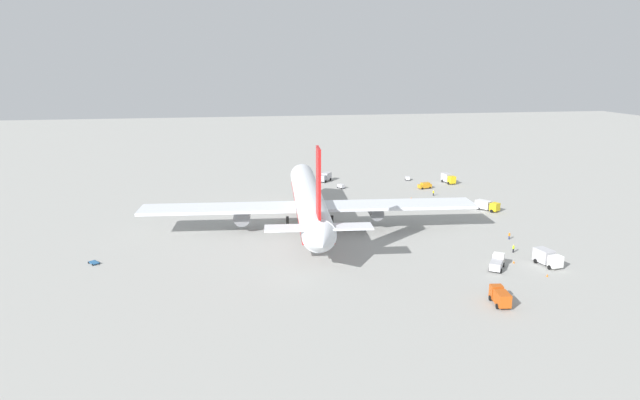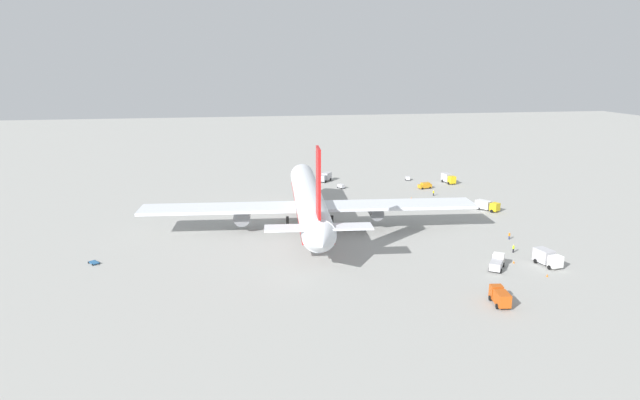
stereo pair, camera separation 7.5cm
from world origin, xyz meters
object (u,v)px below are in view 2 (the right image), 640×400
object	(u,v)px
service_truck_4	(497,263)
ground_worker_0	(513,249)
airliner	(309,201)
ground_worker_1	(434,193)
traffic_cone_1	(411,198)
traffic_cone_2	(152,207)
service_truck_1	(547,257)
service_truck_2	(500,296)
traffic_cone_3	(514,262)
service_truck_0	(448,178)
service_truck_3	(487,205)
baggage_cart_2	(341,186)
service_van	(425,185)
service_truck_5	(326,177)
baggage_cart_1	(94,262)
ground_worker_2	(509,236)
baggage_cart_0	(408,178)
traffic_cone_0	(547,275)
ground_worker_3	(458,204)

from	to	relation	value
service_truck_4	ground_worker_0	distance (m)	11.79
airliner	ground_worker_1	world-z (taller)	airliner
traffic_cone_1	traffic_cone_2	size ratio (longest dim) A/B	1.00
ground_worker_1	service_truck_1	bearing A→B (deg)	-179.70
service_truck_1	ground_worker_1	distance (m)	61.67
service_truck_4	traffic_cone_1	xyz separation A→B (m)	(59.19, -2.55, -1.03)
service_truck_2	traffic_cone_3	bearing A→B (deg)	-34.46
service_truck_0	service_truck_3	distance (m)	36.38
service_truck_0	baggage_cart_2	xyz separation A→B (m)	(-1.74, 37.53, -0.98)
service_truck_3	service_van	world-z (taller)	service_truck_3
ground_worker_0	traffic_cone_1	bearing A→B (deg)	6.32
service_truck_5	ground_worker_0	size ratio (longest dim) A/B	3.50
service_truck_4	baggage_cart_1	xyz separation A→B (m)	(16.73, 79.42, -1.04)
service_truck_5	traffic_cone_1	bearing A→B (deg)	-144.87
ground_worker_0	ground_worker_2	xyz separation A→B (m)	(8.80, -3.75, -0.06)
service_truck_5	baggage_cart_2	xyz separation A→B (m)	(-11.67, -3.06, -0.85)
baggage_cart_0	ground_worker_0	distance (m)	76.99
baggage_cart_0	traffic_cone_0	distance (m)	91.09
traffic_cone_0	service_truck_1	bearing A→B (deg)	-30.40
baggage_cart_2	ground_worker_3	size ratio (longest dim) A/B	1.99
airliner	ground_worker_1	size ratio (longest dim) A/B	45.77
service_truck_0	service_truck_4	bearing A→B (deg)	164.18
service_truck_0	ground_worker_1	size ratio (longest dim) A/B	3.70
airliner	ground_worker_2	distance (m)	47.76
airliner	ground_worker_0	distance (m)	48.30
service_truck_2	traffic_cone_1	xyz separation A→B (m)	(75.05, -10.09, -1.22)
airliner	service_truck_0	world-z (taller)	airliner
service_truck_0	baggage_cart_0	distance (m)	13.85
service_truck_1	service_truck_3	size ratio (longest dim) A/B	0.94
service_truck_1	baggage_cart_2	xyz separation A→B (m)	(76.99, 26.08, -0.96)
traffic_cone_0	traffic_cone_1	world-z (taller)	same
service_truck_1	traffic_cone_2	xyz separation A→B (m)	(60.95, 83.86, -1.42)
traffic_cone_3	ground_worker_1	bearing A→B (deg)	-5.38
service_truck_2	ground_worker_3	distance (m)	66.98
traffic_cone_1	baggage_cart_1	bearing A→B (deg)	117.38
service_truck_3	traffic_cone_1	xyz separation A→B (m)	(16.55, 16.24, -1.20)
service_truck_5	ground_worker_3	distance (m)	51.17
service_truck_1	traffic_cone_1	bearing A→B (deg)	8.03
service_truck_1	ground_worker_3	xyz separation A→B (m)	(47.88, -1.78, -0.88)
ground_worker_2	traffic_cone_1	distance (m)	42.92
service_truck_0	ground_worker_0	world-z (taller)	service_truck_0
baggage_cart_2	ground_worker_2	world-z (taller)	ground_worker_2
service_truck_1	traffic_cone_2	bearing A→B (deg)	53.99
ground_worker_3	service_truck_1	bearing A→B (deg)	177.87
service_truck_4	baggage_cart_2	size ratio (longest dim) A/B	1.89
service_truck_0	traffic_cone_3	distance (m)	78.45
traffic_cone_3	traffic_cone_2	bearing A→B (deg)	53.01
traffic_cone_3	baggage_cart_0	bearing A→B (deg)	-3.61
ground_worker_0	traffic_cone_0	size ratio (longest dim) A/B	3.25
ground_worker_0	traffic_cone_0	xyz separation A→B (m)	(-14.09, 0.62, -0.64)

